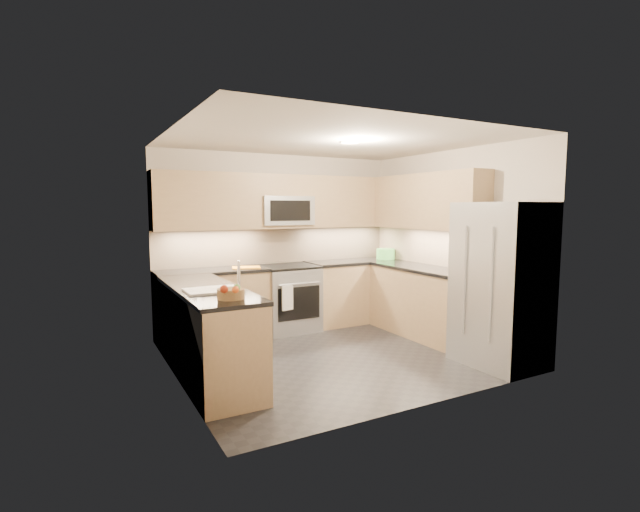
{
  "coord_description": "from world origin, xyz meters",
  "views": [
    {
      "loc": [
        -2.7,
        -4.61,
        1.74
      ],
      "look_at": [
        0.0,
        0.35,
        1.15
      ],
      "focal_mm": 26.0,
      "sensor_mm": 36.0,
      "label": 1
    }
  ],
  "objects_px": {
    "microwave": "(285,211)",
    "utensil_bowl": "(386,254)",
    "refrigerator": "(501,285)",
    "fruit_basket": "(231,294)",
    "cutting_board": "(246,267)",
    "gas_range": "(289,299)"
  },
  "relations": [
    {
      "from": "microwave",
      "to": "refrigerator",
      "type": "bearing_deg",
      "value": -60.38
    },
    {
      "from": "microwave",
      "to": "cutting_board",
      "type": "height_order",
      "value": "microwave"
    },
    {
      "from": "gas_range",
      "to": "fruit_basket",
      "type": "height_order",
      "value": "fruit_basket"
    },
    {
      "from": "microwave",
      "to": "utensil_bowl",
      "type": "xyz_separation_m",
      "value": [
        1.64,
        -0.19,
        -0.68
      ]
    },
    {
      "from": "refrigerator",
      "to": "cutting_board",
      "type": "bearing_deg",
      "value": 131.09
    },
    {
      "from": "cutting_board",
      "to": "utensil_bowl",
      "type": "bearing_deg",
      "value": -0.77
    },
    {
      "from": "gas_range",
      "to": "cutting_board",
      "type": "height_order",
      "value": "cutting_board"
    },
    {
      "from": "fruit_basket",
      "to": "gas_range",
      "type": "bearing_deg",
      "value": 53.35
    },
    {
      "from": "gas_range",
      "to": "utensil_bowl",
      "type": "xyz_separation_m",
      "value": [
        1.64,
        -0.06,
        0.57
      ]
    },
    {
      "from": "microwave",
      "to": "utensil_bowl",
      "type": "bearing_deg",
      "value": -6.55
    },
    {
      "from": "gas_range",
      "to": "refrigerator",
      "type": "bearing_deg",
      "value": -59.12
    },
    {
      "from": "utensil_bowl",
      "to": "cutting_board",
      "type": "height_order",
      "value": "utensil_bowl"
    },
    {
      "from": "utensil_bowl",
      "to": "microwave",
      "type": "bearing_deg",
      "value": 173.45
    },
    {
      "from": "microwave",
      "to": "fruit_basket",
      "type": "bearing_deg",
      "value": -124.98
    },
    {
      "from": "utensil_bowl",
      "to": "fruit_basket",
      "type": "xyz_separation_m",
      "value": [
        -3.1,
        -1.9,
        -0.04
      ]
    },
    {
      "from": "microwave",
      "to": "utensil_bowl",
      "type": "height_order",
      "value": "microwave"
    },
    {
      "from": "refrigerator",
      "to": "fruit_basket",
      "type": "bearing_deg",
      "value": 171.07
    },
    {
      "from": "gas_range",
      "to": "utensil_bowl",
      "type": "bearing_deg",
      "value": -2.2
    },
    {
      "from": "cutting_board",
      "to": "fruit_basket",
      "type": "xyz_separation_m",
      "value": [
        -0.83,
        -1.94,
        0.04
      ]
    },
    {
      "from": "utensil_bowl",
      "to": "cutting_board",
      "type": "xyz_separation_m",
      "value": [
        -2.27,
        0.03,
        -0.08
      ]
    },
    {
      "from": "microwave",
      "to": "fruit_basket",
      "type": "relative_size",
      "value": 3.11
    },
    {
      "from": "microwave",
      "to": "refrigerator",
      "type": "xyz_separation_m",
      "value": [
        1.45,
        -2.55,
        -0.8
      ]
    }
  ]
}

